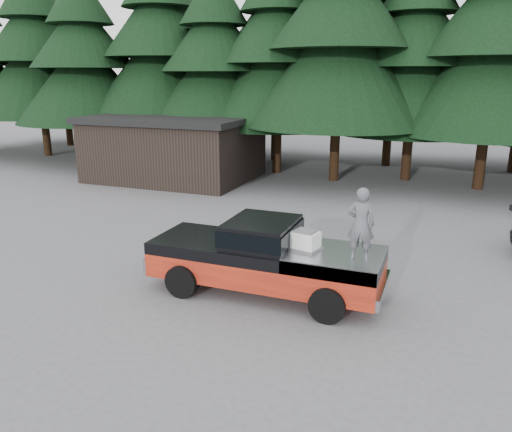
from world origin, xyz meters
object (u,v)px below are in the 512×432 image
(air_compressor, at_px, (305,241))
(utility_building, at_px, (175,147))
(pickup_truck, at_px, (265,268))
(man_on_bed, at_px, (361,224))

(air_compressor, xyz_separation_m, utility_building, (-10.51, 12.02, 0.13))
(pickup_truck, relative_size, air_compressor, 9.76)
(air_compressor, bearing_deg, pickup_truck, -171.12)
(man_on_bed, bearing_deg, utility_building, -51.76)
(pickup_truck, bearing_deg, air_compressor, -4.15)
(utility_building, bearing_deg, pickup_truck, -51.62)
(pickup_truck, distance_m, utility_building, 15.27)
(man_on_bed, bearing_deg, pickup_truck, -12.86)
(air_compressor, bearing_deg, utility_building, 144.19)
(man_on_bed, xyz_separation_m, utility_building, (-11.84, 12.24, -0.51))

